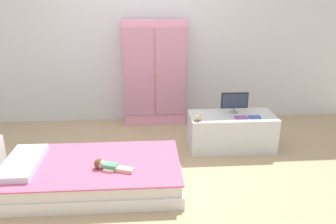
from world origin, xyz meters
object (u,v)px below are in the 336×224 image
object	(u,v)px
tv_monitor	(235,101)
book_blue	(255,117)
tv_stand	(231,131)
book_purple	(241,117)
doll	(106,165)
wardrobe	(155,73)
bed	(93,174)
rocking_horse_toy	(198,117)

from	to	relation	value
tv_monitor	book_blue	bearing A→B (deg)	-43.03
tv_stand	book_purple	size ratio (longest dim) A/B	6.74
doll	book_blue	size ratio (longest dim) A/B	2.91
doll	wardrobe	distance (m)	1.92
doll	bed	bearing A→B (deg)	140.09
book_purple	rocking_horse_toy	bearing A→B (deg)	-173.20
wardrobe	bed	bearing A→B (deg)	-111.95
doll	rocking_horse_toy	distance (m)	1.23
bed	rocking_horse_toy	bearing A→B (deg)	27.20
wardrobe	rocking_horse_toy	distance (m)	1.21
bed	doll	world-z (taller)	doll
wardrobe	book_blue	distance (m)	1.56
tv_stand	book_purple	xyz separation A→B (m)	(0.08, -0.11, 0.22)
rocking_horse_toy	book_purple	size ratio (longest dim) A/B	0.67
rocking_horse_toy	tv_stand	bearing A→B (deg)	21.08
tv_monitor	rocking_horse_toy	bearing A→B (deg)	-152.37
book_blue	wardrobe	bearing A→B (deg)	138.16
book_blue	book_purple	bearing A→B (deg)	180.00
bed	tv_monitor	distance (m)	1.87
bed	book_purple	xyz separation A→B (m)	(1.65, 0.64, 0.32)
tv_stand	book_purple	world-z (taller)	book_purple
rocking_horse_toy	book_blue	world-z (taller)	rocking_horse_toy
tv_monitor	tv_stand	bearing A→B (deg)	-116.03
bed	book_purple	size ratio (longest dim) A/B	11.33
doll	book_purple	bearing A→B (deg)	27.27
tv_monitor	rocking_horse_toy	distance (m)	0.55
bed	rocking_horse_toy	xyz separation A→B (m)	(1.13, 0.58, 0.35)
bed	rocking_horse_toy	size ratio (longest dim) A/B	16.96
tv_monitor	bed	bearing A→B (deg)	-152.67
bed	book_blue	world-z (taller)	book_blue
wardrobe	tv_stand	xyz separation A→B (m)	(0.90, -0.91, -0.52)
doll	book_blue	xyz separation A→B (m)	(1.66, 0.77, 0.15)
bed	tv_stand	distance (m)	1.74
bed	tv_monitor	world-z (taller)	tv_monitor
bed	doll	distance (m)	0.26
tv_monitor	book_purple	xyz separation A→B (m)	(0.04, -0.19, -0.14)
wardrobe	tv_monitor	size ratio (longest dim) A/B	4.47
book_purple	tv_stand	bearing A→B (deg)	125.68
tv_monitor	book_purple	distance (m)	0.24
wardrobe	tv_monitor	bearing A→B (deg)	-41.58
doll	book_blue	world-z (taller)	book_blue
tv_monitor	book_blue	world-z (taller)	tv_monitor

